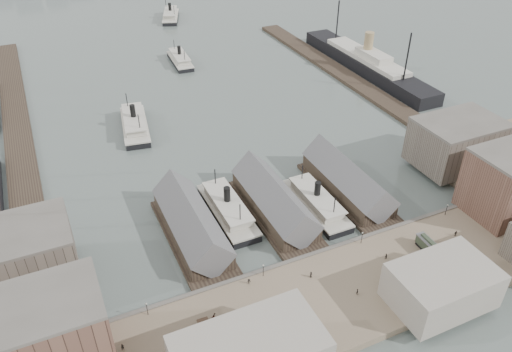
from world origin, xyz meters
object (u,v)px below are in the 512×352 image
tram (430,248)px  horse_cart_right (432,276)px  horse_cart_center (271,304)px  horse_cart_left (210,318)px  ocean_steamer (366,63)px  ferry_docked_west (228,209)px

tram → horse_cart_right: bearing=-124.7°
tram → horse_cart_center: 47.05m
tram → horse_cart_right: tram is taller
horse_cart_left → tram: bearing=-91.0°
horse_cart_left → horse_cart_right: (55.95, -10.94, -0.00)m
ocean_steamer → horse_cart_center: size_ratio=19.27×
ocean_steamer → tram: bearing=-117.9°
ferry_docked_west → horse_cart_left: (-19.27, -37.07, 0.26)m
ferry_docked_west → horse_cart_center: size_ratio=6.16×
tram → horse_cart_left: tram is taller
ocean_steamer → horse_cart_left: ocean_steamer is taller
horse_cart_right → tram: bearing=-39.8°
ferry_docked_west → horse_cart_left: 41.78m
ocean_steamer → horse_cart_right: 143.43m
horse_cart_left → horse_cart_right: size_ratio=1.00×
ferry_docked_west → horse_cart_center: (-4.67, -39.01, 0.27)m
ferry_docked_west → tram: ferry_docked_west is taller
ocean_steamer → horse_cart_center: (-109.67, -117.11, -1.27)m
ocean_steamer → horse_cart_right: bearing=-118.4°
ferry_docked_west → horse_cart_left: ferry_docked_west is taller
ferry_docked_west → tram: size_ratio=3.07×
horse_cart_right → ocean_steamer: bearing=-31.8°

